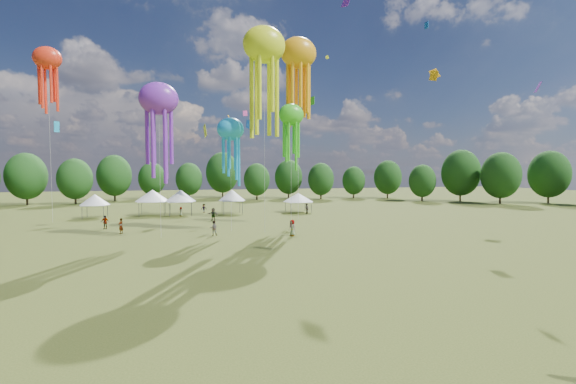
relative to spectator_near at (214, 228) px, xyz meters
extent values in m
plane|color=#384416|center=(2.30, -32.31, -0.88)|extent=(300.00, 300.00, 0.00)
imported|color=gray|center=(0.00, 0.00, 0.00)|extent=(0.90, 0.73, 1.75)
imported|color=gray|center=(-4.07, 21.55, -0.09)|extent=(0.67, 0.86, 1.57)
imported|color=gray|center=(17.84, 19.21, 0.06)|extent=(0.87, 1.03, 1.87)
imported|color=gray|center=(-0.03, 25.86, -0.05)|extent=(1.08, 0.64, 1.64)
imported|color=gray|center=(-13.55, 9.00, 0.02)|extent=(1.12, 0.67, 1.79)
imported|color=gray|center=(0.88, 14.19, 0.09)|extent=(1.81, 1.42, 1.92)
imported|color=gray|center=(-10.86, 4.19, 0.07)|extent=(0.73, 0.82, 1.89)
imported|color=gray|center=(8.93, -2.70, 0.08)|extent=(0.98, 1.11, 1.92)
cylinder|color=#47474C|center=(-19.18, 20.84, 0.15)|extent=(0.08, 0.08, 2.06)
cylinder|color=#47474C|center=(-19.18, 23.97, 0.15)|extent=(0.08, 0.08, 2.06)
cylinder|color=#47474C|center=(-16.06, 20.84, 0.15)|extent=(0.08, 0.08, 2.06)
cylinder|color=#47474C|center=(-16.06, 23.97, 0.15)|extent=(0.08, 0.08, 2.06)
cube|color=white|center=(-17.62, 22.41, 1.23)|extent=(3.52, 3.52, 0.10)
cone|color=white|center=(-17.62, 22.41, 2.17)|extent=(4.58, 4.58, 1.76)
cylinder|color=#47474C|center=(-10.88, 22.23, 0.30)|extent=(0.08, 0.08, 2.34)
cylinder|color=#47474C|center=(-10.88, 26.27, 0.30)|extent=(0.08, 0.08, 2.34)
cylinder|color=#47474C|center=(-6.83, 22.23, 0.30)|extent=(0.08, 0.08, 2.34)
cylinder|color=#47474C|center=(-6.83, 26.27, 0.30)|extent=(0.08, 0.08, 2.34)
cube|color=white|center=(-8.85, 24.25, 1.52)|extent=(4.44, 4.44, 0.10)
cone|color=white|center=(-8.85, 24.25, 2.57)|extent=(5.78, 5.78, 2.01)
cylinder|color=#47474C|center=(-5.91, 20.92, 0.29)|extent=(0.08, 0.08, 2.34)
cylinder|color=#47474C|center=(-5.91, 24.55, 0.29)|extent=(0.08, 0.08, 2.34)
cylinder|color=#47474C|center=(-2.29, 20.92, 0.29)|extent=(0.08, 0.08, 2.34)
cylinder|color=#47474C|center=(-2.29, 24.55, 0.29)|extent=(0.08, 0.08, 2.34)
cube|color=white|center=(-4.10, 22.74, 1.51)|extent=(4.03, 4.03, 0.10)
cone|color=white|center=(-4.10, 22.74, 2.56)|extent=(5.23, 5.23, 2.00)
cylinder|color=#47474C|center=(3.18, 21.12, 0.28)|extent=(0.08, 0.08, 2.30)
cylinder|color=#47474C|center=(3.18, 24.39, 0.28)|extent=(0.08, 0.08, 2.30)
cylinder|color=#47474C|center=(6.46, 21.12, 0.28)|extent=(0.08, 0.08, 2.30)
cylinder|color=#47474C|center=(6.46, 24.39, 0.28)|extent=(0.08, 0.08, 2.30)
cube|color=white|center=(4.82, 22.75, 1.48)|extent=(3.67, 3.67, 0.10)
cone|color=white|center=(4.82, 22.75, 2.52)|extent=(4.77, 4.77, 1.97)
cylinder|color=#47474C|center=(15.08, 19.91, 0.08)|extent=(0.08, 0.08, 1.91)
cylinder|color=#47474C|center=(15.08, 23.79, 0.08)|extent=(0.08, 0.08, 1.91)
cylinder|color=#47474C|center=(18.97, 19.91, 0.08)|extent=(0.08, 0.08, 1.91)
cylinder|color=#47474C|center=(18.97, 23.79, 0.08)|extent=(0.08, 0.08, 1.91)
cube|color=white|center=(17.02, 21.85, 1.09)|extent=(4.28, 4.28, 0.10)
cone|color=white|center=(17.02, 21.85, 1.96)|extent=(5.57, 5.57, 1.64)
ellipsoid|color=purple|center=(-5.95, 0.12, 14.92)|extent=(4.33, 3.03, 3.68)
cylinder|color=beige|center=(-5.95, 0.12, 7.02)|extent=(0.03, 0.03, 15.80)
ellipsoid|color=#E9F719|center=(6.31, 0.66, 22.15)|extent=(5.26, 3.68, 4.47)
cylinder|color=beige|center=(6.31, 0.66, 10.64)|extent=(0.03, 0.03, 23.03)
ellipsoid|color=#3FD523|center=(11.64, 7.46, 14.92)|extent=(3.69, 2.58, 3.13)
cylinder|color=beige|center=(11.64, 7.46, 7.02)|extent=(0.03, 0.03, 15.80)
ellipsoid|color=#FB3116|center=(-22.35, 17.65, 23.21)|extent=(3.86, 2.70, 3.28)
cylinder|color=beige|center=(-22.35, 17.65, 11.17)|extent=(0.03, 0.03, 24.09)
ellipsoid|color=#1BA7E8|center=(2.39, 2.77, 12.05)|extent=(3.41, 2.39, 2.90)
cylinder|color=beige|center=(2.39, 2.77, 5.59)|extent=(0.03, 0.03, 12.93)
ellipsoid|color=#FFA40F|center=(14.07, 11.95, 25.21)|extent=(5.74, 4.02, 4.88)
cylinder|color=beige|center=(14.07, 11.95, 12.17)|extent=(0.03, 0.03, 26.08)
cube|color=#FFA40F|center=(5.92, 35.36, 17.80)|extent=(0.96, 1.44, 1.94)
cube|color=#E9F719|center=(27.59, 34.61, 32.22)|extent=(0.80, 0.44, 0.98)
cube|color=blue|center=(6.97, 17.09, 14.55)|extent=(0.98, 0.85, 1.51)
cube|color=#FFA40F|center=(30.96, 1.58, 20.29)|extent=(0.82, 1.10, 1.54)
cube|color=#1BA7E8|center=(-9.56, 35.60, 20.79)|extent=(1.68, 1.00, 2.34)
cube|color=purple|center=(21.58, 10.96, 33.43)|extent=(1.32, 1.21, 1.88)
cube|color=#FFA40F|center=(43.79, 18.84, 25.73)|extent=(1.80, 1.36, 2.31)
cube|color=#3FD523|center=(20.45, 24.13, 20.33)|extent=(0.76, 1.37, 1.76)
cube|color=blue|center=(27.78, -1.04, 25.99)|extent=(0.17, 0.69, 0.90)
cube|color=#1BA7E8|center=(-22.67, 21.90, 13.79)|extent=(0.48, 1.37, 1.75)
cube|color=#FF4BB8|center=(7.69, 25.20, 17.62)|extent=(0.86, 0.32, 1.08)
cube|color=purple|center=(37.88, -8.82, 16.86)|extent=(0.94, 1.32, 1.40)
cube|color=#E9F719|center=(0.20, 22.73, 13.89)|extent=(0.58, 2.02, 2.42)
cylinder|color=#38281C|center=(-38.38, 53.18, 0.83)|extent=(0.44, 0.44, 3.41)
ellipsoid|color=#1B4416|center=(-38.38, 53.18, 5.73)|extent=(8.53, 8.53, 10.66)
cylinder|color=#38281C|center=(-28.30, 52.71, 0.66)|extent=(0.44, 0.44, 3.07)
ellipsoid|color=#1B4416|center=(-28.30, 52.71, 5.06)|extent=(7.66, 7.66, 9.58)
cylinder|color=#38281C|center=(-21.21, 61.03, 0.84)|extent=(0.44, 0.44, 3.43)
ellipsoid|color=#1B4416|center=(-21.21, 61.03, 5.78)|extent=(8.58, 8.58, 10.73)
cylinder|color=#38281C|center=(-12.46, 66.65, 0.60)|extent=(0.44, 0.44, 2.95)
ellipsoid|color=#1B4416|center=(-12.46, 66.65, 4.83)|extent=(7.37, 7.37, 9.21)
cylinder|color=#38281C|center=(-2.39, 62.75, 0.57)|extent=(0.44, 0.44, 2.89)
ellipsoid|color=#1B4416|center=(-2.39, 62.75, 4.73)|extent=(7.23, 7.23, 9.04)
cylinder|color=#38281C|center=(7.21, 67.18, 1.04)|extent=(0.44, 0.44, 3.84)
ellipsoid|color=#1B4416|center=(7.21, 67.18, 6.56)|extent=(9.60, 9.60, 11.99)
cylinder|color=#38281C|center=(15.49, 56.13, 0.55)|extent=(0.44, 0.44, 2.84)
ellipsoid|color=#1B4416|center=(15.49, 56.13, 4.63)|extent=(7.11, 7.11, 8.89)
cylinder|color=#38281C|center=(25.23, 58.73, 0.71)|extent=(0.44, 0.44, 3.16)
ellipsoid|color=#1B4416|center=(25.23, 58.73, 5.25)|extent=(7.91, 7.91, 9.88)
cylinder|color=#38281C|center=(32.99, 52.98, 0.57)|extent=(0.44, 0.44, 2.88)
ellipsoid|color=#1B4416|center=(32.99, 52.98, 4.71)|extent=(7.21, 7.21, 9.01)
cylinder|color=#38281C|center=(43.82, 54.93, 0.44)|extent=(0.44, 0.44, 2.63)
ellipsoid|color=#1B4416|center=(43.82, 54.93, 4.22)|extent=(6.57, 6.57, 8.22)
cylinder|color=#38281C|center=(52.82, 51.42, 0.69)|extent=(0.44, 0.44, 3.13)
ellipsoid|color=#1B4416|center=(52.82, 51.42, 5.18)|extent=(7.81, 7.81, 9.77)
cylinder|color=#38281C|center=(55.94, 39.50, 0.48)|extent=(0.44, 0.44, 2.72)
ellipsoid|color=#1B4416|center=(55.94, 39.50, 4.39)|extent=(6.80, 6.80, 8.50)
cylinder|color=#38281C|center=(65.26, 36.61, 1.03)|extent=(0.44, 0.44, 3.81)
ellipsoid|color=#1B4416|center=(65.26, 36.61, 6.51)|extent=(9.52, 9.52, 11.90)
cylinder|color=#38281C|center=(68.87, 27.49, 0.88)|extent=(0.44, 0.44, 3.51)
ellipsoid|color=#1B4416|center=(68.87, 27.49, 5.93)|extent=(8.78, 8.78, 10.97)
cylinder|color=#38281C|center=(81.69, 25.96, 0.94)|extent=(0.44, 0.44, 3.64)
ellipsoid|color=#1B4416|center=(81.69, 25.96, 6.17)|extent=(9.10, 9.10, 11.37)
camera|label=1|loc=(-3.02, -44.82, 6.64)|focal=23.33mm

